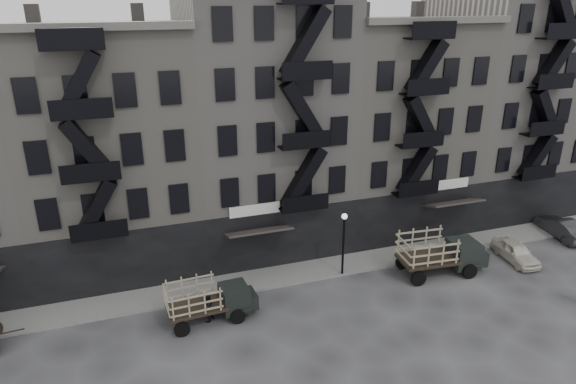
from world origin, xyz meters
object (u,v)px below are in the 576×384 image
object	(u,v)px
pedestrian_mid	(207,308)
stake_truck_east	(440,250)
car_far	(562,228)
stake_truck_west	(209,298)
car_east	(516,252)

from	to	relation	value
pedestrian_mid	stake_truck_east	bearing A→B (deg)	138.45
car_far	stake_truck_west	bearing A→B (deg)	10.76
stake_truck_east	car_far	distance (m)	11.75
car_east	pedestrian_mid	bearing A→B (deg)	-173.89
pedestrian_mid	car_east	bearing A→B (deg)	137.42
stake_truck_east	car_far	bearing A→B (deg)	12.61
stake_truck_west	car_far	xyz separation A→B (m)	(26.38, 1.83, -0.67)
car_east	car_far	bearing A→B (deg)	23.52
stake_truck_east	pedestrian_mid	size ratio (longest dim) A/B	3.47
stake_truck_east	pedestrian_mid	distance (m)	14.92
stake_truck_west	car_east	bearing A→B (deg)	-3.06
stake_truck_west	stake_truck_east	distance (m)	14.77
car_far	pedestrian_mid	world-z (taller)	pedestrian_mid
car_east	car_far	xyz separation A→B (m)	(5.77, 1.84, 0.07)
stake_truck_east	car_east	distance (m)	5.92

